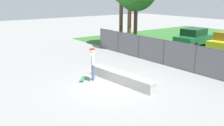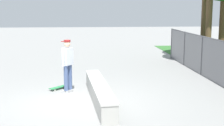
# 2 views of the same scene
# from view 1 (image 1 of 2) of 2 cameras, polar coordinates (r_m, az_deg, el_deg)

# --- Properties ---
(ground_plane) EXTENTS (80.00, 80.00, 0.00)m
(ground_plane) POSITION_cam_1_polar(r_m,az_deg,el_deg) (13.38, -0.31, -5.08)
(ground_plane) COLOR gray
(concrete_ledge) EXTENTS (4.53, 0.81, 0.58)m
(concrete_ledge) POSITION_cam_1_polar(r_m,az_deg,el_deg) (13.69, 2.00, -3.34)
(concrete_ledge) COLOR #B7B5AD
(concrete_ledge) RESTS_ON ground
(skateboarder) EXTENTS (0.51, 0.42, 1.84)m
(skateboarder) POSITION_cam_1_polar(r_m,az_deg,el_deg) (13.80, -4.29, -0.02)
(skateboarder) COLOR beige
(skateboarder) RESTS_ON ground
(skateboard) EXTENTS (0.72, 0.69, 0.09)m
(skateboard) POSITION_cam_1_polar(r_m,az_deg,el_deg) (14.31, -6.53, -3.53)
(skateboard) COLOR #2D8C4C
(skateboard) RESTS_ON ground
(chainlink_fence) EXTENTS (17.42, 0.07, 1.72)m
(chainlink_fence) POSITION_cam_1_polar(r_m,az_deg,el_deg) (16.75, 14.58, 1.86)
(chainlink_fence) COLOR #4C4C51
(chainlink_fence) RESTS_ON ground
(car_green) EXTENTS (2.30, 4.34, 1.66)m
(car_green) POSITION_cam_1_polar(r_m,az_deg,el_deg) (24.73, 17.78, 5.46)
(car_green) COLOR #1E6638
(car_green) RESTS_ON ground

